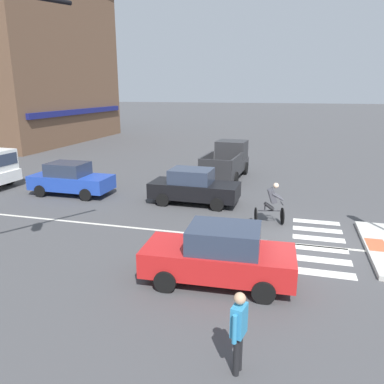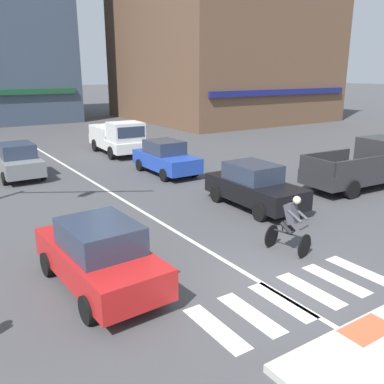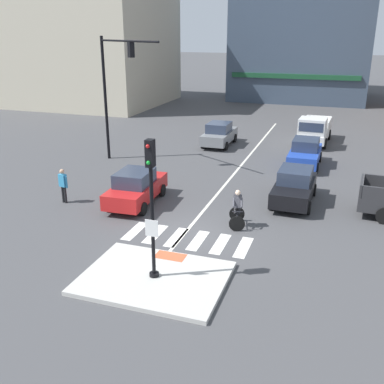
{
  "view_description": "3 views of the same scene",
  "coord_description": "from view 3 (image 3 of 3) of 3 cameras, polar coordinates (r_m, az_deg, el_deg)",
  "views": [
    {
      "loc": [
        -12.8,
        0.73,
        5.14
      ],
      "look_at": [
        0.2,
        4.24,
        1.47
      ],
      "focal_mm": 35.03,
      "sensor_mm": 36.0,
      "label": 1
    },
    {
      "loc": [
        -6.61,
        -6.14,
        4.9
      ],
      "look_at": [
        0.31,
        4.41,
        1.24
      ],
      "focal_mm": 39.01,
      "sensor_mm": 36.0,
      "label": 2
    },
    {
      "loc": [
        5.32,
        -15.38,
        7.76
      ],
      "look_at": [
        -0.82,
        2.63,
        0.84
      ],
      "focal_mm": 41.66,
      "sensor_mm": 36.0,
      "label": 3
    }
  ],
  "objects": [
    {
      "name": "signal_pole",
      "position": [
        13.76,
        -5.2,
        -0.71
      ],
      "size": [
        0.44,
        0.38,
        4.59
      ],
      "color": "black",
      "rests_on": "traffic_island"
    },
    {
      "name": "car_black_eastbound_mid",
      "position": [
        21.66,
        12.98,
        0.75
      ],
      "size": [
        1.91,
        4.13,
        1.64
      ],
      "color": "black",
      "rests_on": "ground"
    },
    {
      "name": "car_red_westbound_near",
      "position": [
        21.09,
        -7.19,
        0.59
      ],
      "size": [
        2.0,
        4.18,
        1.64
      ],
      "color": "red",
      "rests_on": "ground"
    },
    {
      "name": "crosswalk_stripe_b",
      "position": [
        18.15,
        -4.73,
        -5.38
      ],
      "size": [
        0.44,
        1.8,
        0.01
      ],
      "primitive_type": "cube",
      "color": "silver",
      "rests_on": "ground"
    },
    {
      "name": "crosswalk_stripe_e",
      "position": [
        17.33,
        3.65,
        -6.64
      ],
      "size": [
        0.44,
        1.8,
        0.01
      ],
      "primitive_type": "cube",
      "color": "silver",
      "rests_on": "ground"
    },
    {
      "name": "ground_plane",
      "position": [
        18.03,
        -0.23,
        -5.51
      ],
      "size": [
        300.0,
        300.0,
        0.0
      ],
      "primitive_type": "plane",
      "color": "#474749"
    },
    {
      "name": "crosswalk_stripe_a",
      "position": [
        18.5,
        -7.33,
        -4.97
      ],
      "size": [
        0.44,
        1.8,
        0.01
      ],
      "primitive_type": "cube",
      "color": "silver",
      "rests_on": "ground"
    },
    {
      "name": "car_blue_eastbound_far",
      "position": [
        27.79,
        14.27,
        4.89
      ],
      "size": [
        1.87,
        4.11,
        1.64
      ],
      "color": "#2347B7",
      "rests_on": "ground"
    },
    {
      "name": "traffic_island",
      "position": [
        15.01,
        -4.85,
        -10.9
      ],
      "size": [
        4.69,
        3.59,
        0.15
      ],
      "primitive_type": "cube",
      "color": "beige",
      "rests_on": "ground"
    },
    {
      "name": "crosswalk_stripe_d",
      "position": [
        17.56,
        0.77,
        -6.22
      ],
      "size": [
        0.44,
        1.8,
        0.01
      ],
      "primitive_type": "cube",
      "color": "silver",
      "rests_on": "ground"
    },
    {
      "name": "building_corner_right",
      "position": [
        57.69,
        14.49,
        22.66
      ],
      "size": [
        15.63,
        14.74,
        22.01
      ],
      "color": "#3D4C60",
      "rests_on": "ground"
    },
    {
      "name": "car_grey_westbound_distant",
      "position": [
        31.98,
        3.51,
        7.41
      ],
      "size": [
        1.86,
        4.11,
        1.64
      ],
      "color": "slate",
      "rests_on": "ground"
    },
    {
      "name": "crosswalk_stripe_f",
      "position": [
        17.15,
        6.6,
        -7.05
      ],
      "size": [
        0.44,
        1.8,
        0.01
      ],
      "primitive_type": "cube",
      "color": "silver",
      "rests_on": "ground"
    },
    {
      "name": "lane_centre_line",
      "position": [
        27.12,
        6.17,
        3.25
      ],
      "size": [
        0.14,
        28.0,
        0.01
      ],
      "primitive_type": "cube",
      "color": "silver",
      "rests_on": "ground"
    },
    {
      "name": "pedestrian_at_curb_left",
      "position": [
        21.85,
        -16.18,
        1.1
      ],
      "size": [
        0.54,
        0.29,
        1.67
      ],
      "color": "black",
      "rests_on": "ground"
    },
    {
      "name": "cyclist",
      "position": [
        18.5,
        5.83,
        -1.97
      ],
      "size": [
        0.9,
        1.21,
        1.68
      ],
      "color": "black",
      "rests_on": "ground"
    },
    {
      "name": "traffic_light_mast",
      "position": [
        27.46,
        -10.05,
        13.69
      ],
      "size": [
        4.98,
        3.01,
        7.46
      ],
      "color": "black",
      "rests_on": "ground"
    },
    {
      "name": "crosswalk_stripe_c",
      "position": [
        17.84,
        -2.03,
        -5.8
      ],
      "size": [
        0.44,
        1.8,
        0.01
      ],
      "primitive_type": "cube",
      "color": "silver",
      "rests_on": "ground"
    },
    {
      "name": "pickup_truck_white_eastbound_distant",
      "position": [
        33.35,
        15.34,
        7.55
      ],
      "size": [
        2.24,
        5.19,
        2.08
      ],
      "color": "white",
      "rests_on": "ground"
    },
    {
      "name": "tactile_pad_front",
      "position": [
        16.12,
        -2.8,
        -8.19
      ],
      "size": [
        1.1,
        0.6,
        0.01
      ],
      "primitive_type": "cube",
      "color": "#DB5B38",
      "rests_on": "traffic_island"
    },
    {
      "name": "building_corner_left",
      "position": [
        53.63,
        -15.31,
        18.82
      ],
      "size": [
        21.1,
        14.93,
        14.51
      ],
      "color": "beige",
      "rests_on": "ground"
    }
  ]
}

